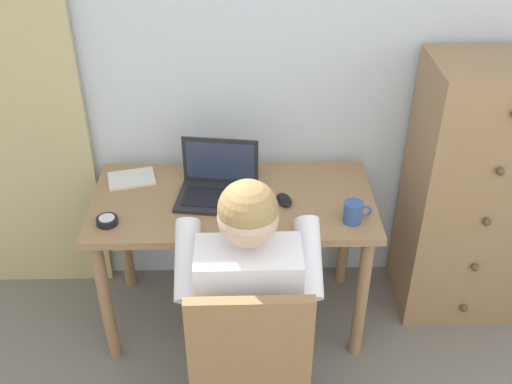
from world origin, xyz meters
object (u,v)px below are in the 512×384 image
at_px(desk, 233,218).
at_px(laptop, 218,185).
at_px(dresser, 471,194).
at_px(coffee_mug, 354,212).
at_px(notebook_pad, 132,179).
at_px(chair, 249,357).
at_px(computer_mouse, 284,200).
at_px(desk_clock, 107,221).
at_px(person_seated, 248,285).

relative_size(desk, laptop, 3.35).
distance_m(dresser, coffee_mug, 0.68).
bearing_deg(notebook_pad, laptop, -31.89).
relative_size(chair, computer_mouse, 8.95).
relative_size(notebook_pad, coffee_mug, 1.75).
bearing_deg(chair, coffee_mug, 50.22).
height_order(chair, laptop, laptop).
bearing_deg(desk, dresser, 5.67).
distance_m(desk, dresser, 1.11).
bearing_deg(desk_clock, dresser, 9.86).
bearing_deg(computer_mouse, coffee_mug, -44.62).
xyz_separation_m(dresser, coffee_mug, (-0.60, -0.29, 0.11)).
height_order(dresser, laptop, dresser).
height_order(desk, notebook_pad, notebook_pad).
bearing_deg(chair, notebook_pad, 121.34).
height_order(dresser, computer_mouse, dresser).
xyz_separation_m(chair, notebook_pad, (-0.53, 0.87, 0.22)).
xyz_separation_m(desk, chair, (0.06, -0.71, -0.11)).
xyz_separation_m(dresser, computer_mouse, (-0.88, -0.15, 0.08)).
bearing_deg(laptop, computer_mouse, -13.59).
xyz_separation_m(laptop, coffee_mug, (0.57, -0.21, -0.00)).
height_order(person_seated, computer_mouse, person_seated).
bearing_deg(notebook_pad, coffee_mug, -33.35).
relative_size(dresser, notebook_pad, 6.20).
bearing_deg(desk_clock, coffee_mug, -0.42).
distance_m(desk, chair, 0.72).
xyz_separation_m(desk, notebook_pad, (-0.47, 0.16, 0.11)).
relative_size(chair, desk_clock, 9.94).
bearing_deg(laptop, desk_clock, -155.74).
height_order(dresser, person_seated, dresser).
relative_size(person_seated, notebook_pad, 5.77).
distance_m(laptop, coffee_mug, 0.61).
bearing_deg(chair, person_seated, 90.25).
relative_size(desk, dresser, 0.96).
relative_size(desk_clock, notebook_pad, 0.43).
bearing_deg(notebook_pad, dresser, -15.82).
height_order(chair, desk_clock, chair).
distance_m(dresser, laptop, 1.18).
bearing_deg(coffee_mug, person_seated, -141.96).
distance_m(dresser, person_seated, 1.22).
distance_m(chair, notebook_pad, 1.05).
relative_size(dresser, person_seated, 1.07).
height_order(desk_clock, coffee_mug, coffee_mug).
distance_m(desk, desk_clock, 0.56).
distance_m(person_seated, computer_mouse, 0.52).
relative_size(person_seated, laptop, 3.26).
xyz_separation_m(dresser, desk_clock, (-1.63, -0.28, 0.08)).
bearing_deg(desk, computer_mouse, -9.63).
bearing_deg(desk, laptop, 153.92).
height_order(desk, person_seated, person_seated).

